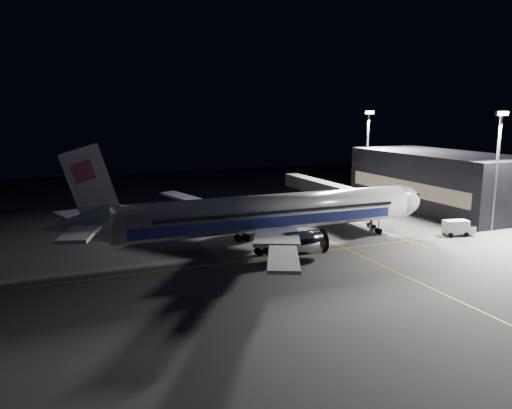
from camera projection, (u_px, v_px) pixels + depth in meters
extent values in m
plane|color=#4C4C4F|center=(270.00, 245.00, 78.07)|extent=(200.00, 200.00, 0.00)
cube|color=gold|center=(325.00, 239.00, 81.83)|extent=(0.25, 80.00, 0.01)
cube|color=gold|center=(286.00, 256.00, 72.63)|extent=(70.00, 0.25, 0.01)
cube|color=gold|center=(353.00, 221.00, 95.42)|extent=(0.25, 40.00, 0.01)
cylinder|color=silver|center=(270.00, 212.00, 77.08)|extent=(48.00, 5.60, 5.60)
ellipsoid|color=silver|center=(397.00, 202.00, 86.10)|extent=(8.96, 5.60, 5.60)
cube|color=black|center=(408.00, 195.00, 86.78)|extent=(2.20, 3.40, 0.90)
cone|color=silver|center=(74.00, 227.00, 66.32)|extent=(9.00, 5.49, 5.49)
cube|color=#213097|center=(257.00, 215.00, 79.40)|extent=(42.24, 0.25, 1.50)
cube|color=#213097|center=(271.00, 222.00, 74.35)|extent=(42.24, 0.25, 1.50)
cube|color=silver|center=(237.00, 214.00, 83.70)|extent=(11.36, 15.23, 1.53)
cube|color=silver|center=(277.00, 236.00, 69.18)|extent=(11.36, 15.23, 1.53)
cube|color=silver|center=(188.00, 199.00, 93.01)|extent=(8.57, 13.22, 1.31)
cube|color=silver|center=(283.00, 258.00, 55.79)|extent=(8.57, 13.22, 1.31)
cube|color=silver|center=(76.00, 217.00, 71.17)|extent=(6.20, 9.67, 0.45)
cube|color=silver|center=(81.00, 233.00, 61.73)|extent=(6.20, 9.67, 0.45)
cube|color=white|center=(90.00, 182.00, 66.08)|extent=(7.53, 0.40, 10.28)
cube|color=#C1418A|center=(83.00, 172.00, 65.51)|extent=(3.22, 0.55, 3.22)
cylinder|color=#B7B7BF|center=(255.00, 218.00, 86.22)|extent=(5.60, 3.40, 3.40)
cylinder|color=#B7B7BF|center=(304.00, 243.00, 69.88)|extent=(5.60, 3.40, 3.40)
cylinder|color=#9999A0|center=(379.00, 226.00, 85.54)|extent=(0.26, 0.26, 2.50)
cylinder|color=black|center=(378.00, 231.00, 85.69)|extent=(0.90, 0.70, 0.90)
cylinder|color=#9999A0|center=(242.00, 233.00, 80.61)|extent=(0.26, 0.26, 2.50)
cylinder|color=#9999A0|center=(263.00, 247.00, 72.81)|extent=(0.26, 0.26, 2.50)
cylinder|color=black|center=(242.00, 238.00, 80.75)|extent=(1.10, 1.60, 1.10)
cylinder|color=black|center=(263.00, 251.00, 72.94)|extent=(1.10, 1.60, 1.10)
cube|color=black|center=(439.00, 180.00, 106.95)|extent=(18.00, 40.00, 12.00)
cube|color=brown|center=(404.00, 187.00, 103.73)|extent=(0.15, 36.00, 3.00)
cube|color=#B2B2B7|center=(327.00, 189.00, 103.68)|extent=(3.00, 33.90, 2.80)
cube|color=#B2B2B7|center=(372.00, 202.00, 89.29)|extent=(3.60, 3.20, 3.40)
cylinder|color=#9999A0|center=(372.00, 219.00, 89.86)|extent=(0.70, 0.70, 3.10)
cylinder|color=black|center=(374.00, 226.00, 89.27)|extent=(0.70, 0.30, 0.70)
cylinder|color=black|center=(368.00, 224.00, 90.90)|extent=(0.70, 0.30, 0.70)
cylinder|color=#59595E|center=(367.00, 156.00, 120.28)|extent=(0.44, 0.44, 20.00)
cube|color=#59595E|center=(369.00, 112.00, 118.36)|extent=(2.40, 0.50, 0.80)
cube|color=white|center=(370.00, 112.00, 118.04)|extent=(2.20, 0.15, 0.60)
cylinder|color=#59595E|center=(496.00, 174.00, 85.79)|extent=(0.44, 0.44, 20.00)
cube|color=#59595E|center=(502.00, 113.00, 83.87)|extent=(2.40, 0.50, 0.80)
cube|color=white|center=(503.00, 113.00, 83.55)|extent=(2.20, 0.15, 0.60)
cube|color=silver|center=(456.00, 227.00, 83.84)|extent=(4.37, 2.91, 2.20)
cube|color=silver|center=(469.00, 230.00, 84.30)|extent=(2.01, 2.23, 1.20)
cube|color=black|center=(469.00, 227.00, 84.21)|extent=(1.58, 1.94, 0.50)
cylinder|color=black|center=(459.00, 232.00, 85.28)|extent=(0.84, 0.44, 0.80)
cylinder|color=black|center=(466.00, 235.00, 83.24)|extent=(0.84, 0.44, 0.80)
cylinder|color=black|center=(444.00, 232.00, 84.87)|extent=(0.84, 0.44, 0.80)
cylinder|color=black|center=(451.00, 235.00, 82.83)|extent=(0.84, 0.44, 0.80)
cube|color=black|center=(182.00, 218.00, 94.03)|extent=(3.09, 2.54, 1.22)
cube|color=black|center=(182.00, 214.00, 93.89)|extent=(1.44, 1.44, 0.67)
sphere|color=#FFF2CC|center=(182.00, 219.00, 93.04)|extent=(0.29, 0.29, 0.29)
sphere|color=#FFF2CC|center=(187.00, 218.00, 93.81)|extent=(0.29, 0.29, 0.29)
cylinder|color=black|center=(183.00, 219.00, 95.47)|extent=(0.71, 0.48, 0.67)
cylinder|color=black|center=(189.00, 221.00, 94.15)|extent=(0.71, 0.48, 0.67)
cylinder|color=black|center=(175.00, 221.00, 94.10)|extent=(0.71, 0.48, 0.67)
cylinder|color=black|center=(181.00, 222.00, 92.78)|extent=(0.71, 0.48, 0.67)
cone|color=orange|center=(254.00, 225.00, 90.99)|extent=(0.38, 0.38, 0.57)
cone|color=orange|center=(253.00, 237.00, 82.04)|extent=(0.39, 0.39, 0.59)
cone|color=orange|center=(230.00, 226.00, 90.11)|extent=(0.42, 0.42, 0.63)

